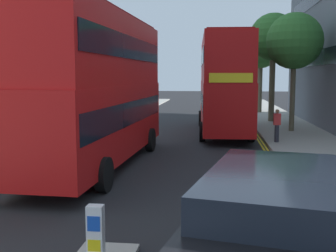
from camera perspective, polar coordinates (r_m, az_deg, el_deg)
The scene contains 11 objects.
sidewalk_right at distance 18.84m, azimuth 20.35°, elevation -3.66°, with size 4.00×80.00×0.14m, color #ADA89E.
sidewalk_left at distance 20.18m, azimuth -18.45°, elevation -2.90°, with size 4.00×80.00×0.14m, color #ADA89E.
kerb_line_outer at distance 16.52m, azimuth 14.86°, elevation -5.13°, with size 0.10×56.00×0.01m, color yellow.
kerb_line_inner at distance 16.50m, azimuth 14.31°, elevation -5.13°, with size 0.10×56.00×0.01m, color yellow.
keep_left_bollard at distance 7.44m, azimuth -9.90°, elevation -15.14°, with size 0.36×0.28×1.11m.
double_decker_bus_away at distance 15.56m, azimuth -9.53°, elevation 5.51°, with size 3.15×10.90×5.64m.
double_decker_bus_oncoming at distance 24.71m, azimuth 7.60°, elevation 6.04°, with size 3.17×10.91×5.64m.
pedestrian_far at distance 21.04m, azimuth 14.75°, elevation 0.14°, with size 0.34×0.22×1.62m.
street_tree_near at distance 37.96m, azimuth 12.63°, elevation 10.20°, with size 3.38×3.38×7.28m.
street_tree_mid at distance 25.53m, azimuth 16.99°, elevation 11.04°, with size 3.25×3.25×6.87m.
street_tree_far at distance 30.75m, azimuth 14.28°, elevation 11.65°, with size 3.33×3.33×7.63m.
Camera 1 is at (2.01, -1.99, 3.39)m, focal length 44.34 mm.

